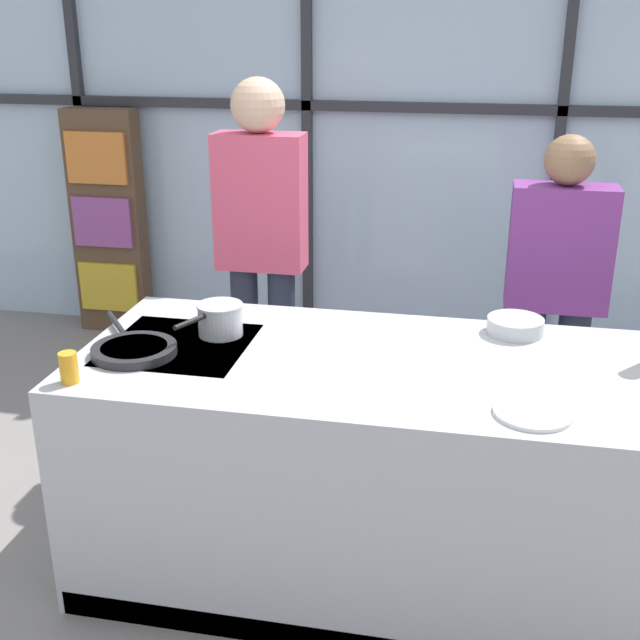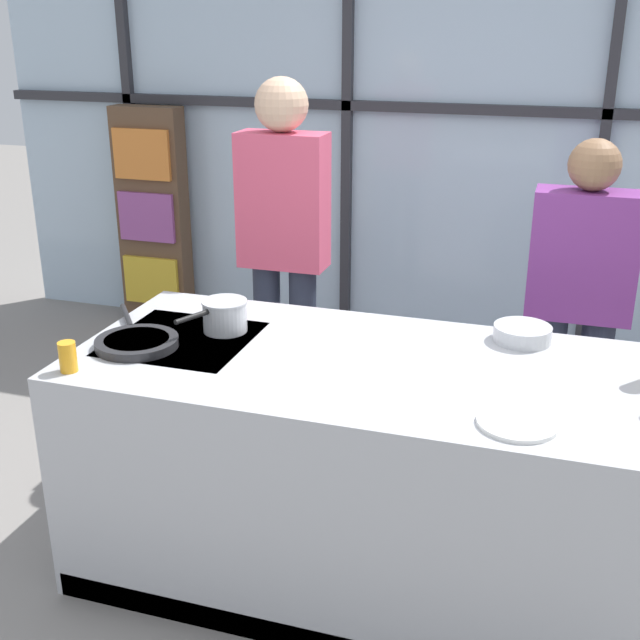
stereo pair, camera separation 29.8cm
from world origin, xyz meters
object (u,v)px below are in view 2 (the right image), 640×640
at_px(spectator_far_left, 284,238).
at_px(saucepan, 224,315).
at_px(juice_glass_near, 68,357).
at_px(mixing_bowl, 522,333).
at_px(frying_pan, 137,341).
at_px(spectator_center_left, 579,296).
at_px(white_plate, 517,423).

height_order(spectator_far_left, saucepan, spectator_far_left).
bearing_deg(saucepan, spectator_far_left, 94.95).
bearing_deg(juice_glass_near, mixing_bowl, 27.01).
distance_m(saucepan, mixing_bowl, 1.15).
height_order(mixing_bowl, juice_glass_near, juice_glass_near).
height_order(frying_pan, mixing_bowl, mixing_bowl).
relative_size(spectator_far_left, juice_glass_near, 16.69).
height_order(saucepan, juice_glass_near, saucepan).
bearing_deg(frying_pan, spectator_center_left, 35.72).
distance_m(frying_pan, saucepan, 0.35).
bearing_deg(spectator_center_left, saucepan, 34.04).
bearing_deg(mixing_bowl, frying_pan, -160.61).
bearing_deg(frying_pan, spectator_far_left, 81.14).
relative_size(spectator_center_left, mixing_bowl, 7.26).
relative_size(spectator_center_left, frying_pan, 3.29).
relative_size(saucepan, white_plate, 1.27).
distance_m(frying_pan, juice_glass_near, 0.30).
bearing_deg(white_plate, frying_pan, 171.74).
bearing_deg(frying_pan, saucepan, 43.42).
height_order(spectator_center_left, saucepan, spectator_center_left).
bearing_deg(juice_glass_near, spectator_far_left, 78.49).
bearing_deg(saucepan, juice_glass_near, -125.33).
bearing_deg(frying_pan, mixing_bowl, 19.39).
xyz_separation_m(spectator_far_left, juice_glass_near, (-0.29, -1.41, -0.09)).
xyz_separation_m(spectator_far_left, saucepan, (0.08, -0.89, -0.08)).
xyz_separation_m(white_plate, juice_glass_near, (-1.52, -0.07, 0.05)).
distance_m(spectator_center_left, frying_pan, 1.94).
bearing_deg(spectator_center_left, juice_glass_near, 39.83).
relative_size(frying_pan, juice_glass_near, 4.45).
distance_m(mixing_bowl, juice_glass_near, 1.67).
height_order(spectator_far_left, juice_glass_near, spectator_far_left).
bearing_deg(mixing_bowl, spectator_center_left, 72.74).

